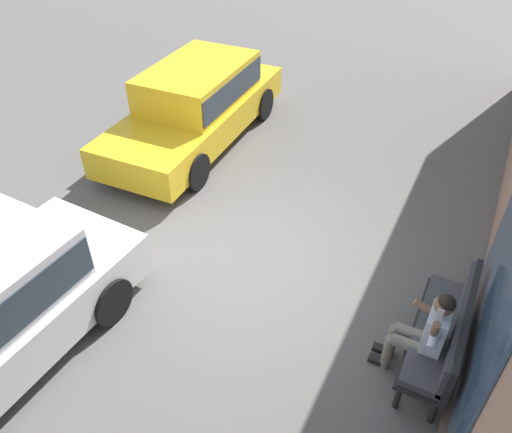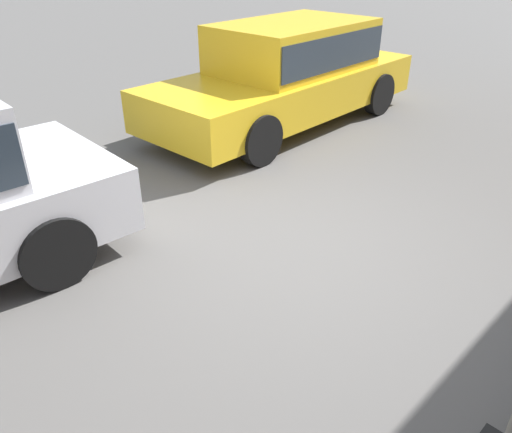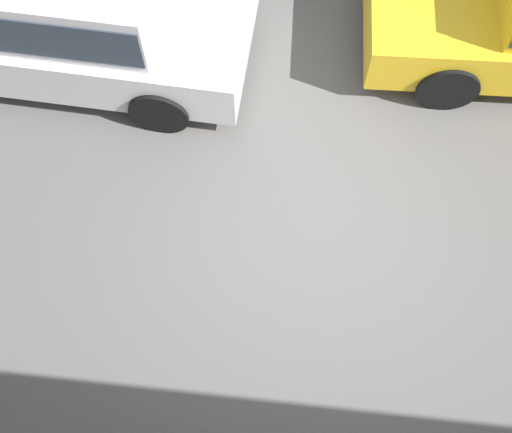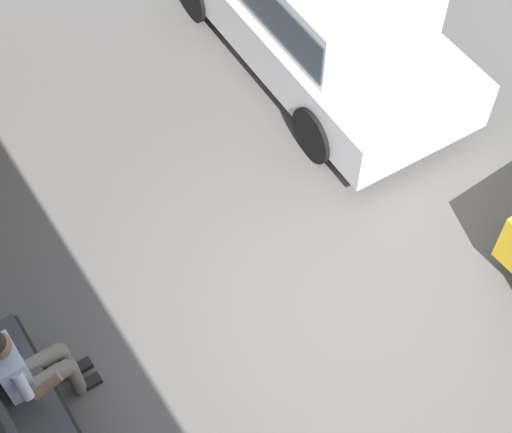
% 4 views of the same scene
% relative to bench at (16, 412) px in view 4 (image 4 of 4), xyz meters
% --- Properties ---
extents(ground_plane, '(60.00, 60.00, 0.00)m').
position_rel_bench_xyz_m(ground_plane, '(-0.47, -2.90, -0.58)').
color(ground_plane, '#565451').
extents(bench, '(1.81, 0.55, 1.01)m').
position_rel_bench_xyz_m(bench, '(0.00, 0.00, 0.00)').
color(bench, black).
rests_on(bench, ground_plane).
extents(person_on_phone, '(0.73, 0.74, 1.34)m').
position_rel_bench_xyz_m(person_on_phone, '(0.25, -0.22, 0.13)').
color(person_on_phone, '#6B665B').
rests_on(person_on_phone, ground_plane).
extents(parked_car_mid, '(4.39, 1.98, 1.55)m').
position_rel_bench_xyz_m(parked_car_mid, '(2.47, -4.82, 0.26)').
color(parked_car_mid, silver).
rests_on(parked_car_mid, ground_plane).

